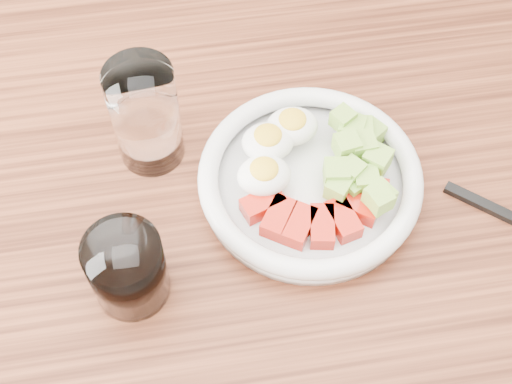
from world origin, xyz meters
TOP-DOWN VIEW (x-y plane):
  - dining_table at (0.00, 0.00)m, footprint 1.50×0.90m
  - bowl at (0.05, 0.03)m, footprint 0.24×0.24m
  - fork at (0.25, -0.04)m, footprint 0.14×0.12m
  - water_glass at (-0.11, 0.10)m, footprint 0.07×0.07m
  - coffee_glass at (-0.15, -0.06)m, footprint 0.08×0.08m

SIDE VIEW (x-z plane):
  - dining_table at x=0.00m, z-range 0.28..1.05m
  - fork at x=0.25m, z-range 0.77..0.78m
  - bowl at x=0.05m, z-range 0.76..0.82m
  - coffee_glass at x=-0.15m, z-range 0.77..0.86m
  - water_glass at x=-0.11m, z-range 0.77..0.90m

